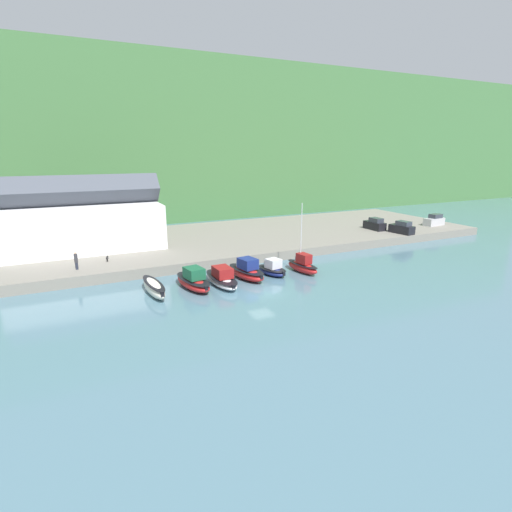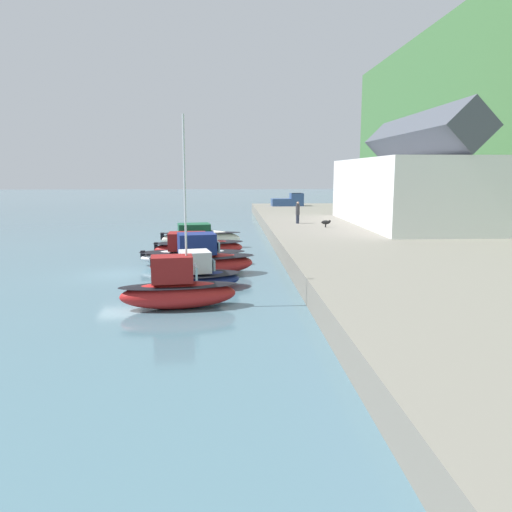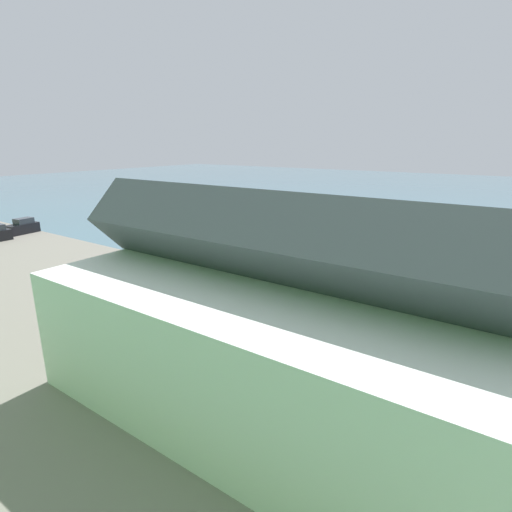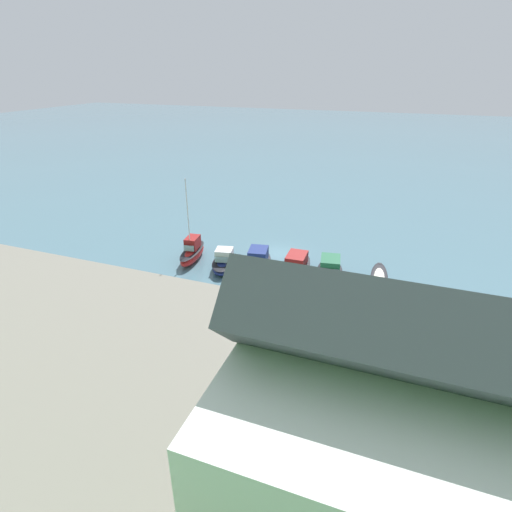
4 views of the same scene
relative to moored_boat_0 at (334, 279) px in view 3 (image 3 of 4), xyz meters
name	(u,v)px [view 3 (image 3 of 4)]	position (x,y,z in m)	size (l,w,h in m)	color
ground_plane	(268,259)	(10.76, -4.52, -0.80)	(320.00, 320.00, 0.00)	slate
quay_promenade	(92,325)	(10.76, 19.65, -0.15)	(99.91, 27.12, 1.30)	gray
harbor_clubhouse	(273,333)	(-5.68, 20.33, 4.25)	(22.01, 11.43, 10.55)	white
moored_boat_0	(334,279)	(0.00, 0.00, 0.00)	(2.00, 6.87, 1.52)	white
moored_boat_1	(295,270)	(4.44, 0.06, 0.11)	(3.47, 7.08, 2.51)	red
moored_boat_2	(270,265)	(7.76, -0.19, 0.00)	(2.71, 7.29, 2.24)	silver
moored_boat_3	(239,261)	(11.32, 0.69, 0.16)	(3.58, 6.80, 2.62)	red
moored_boat_4	(215,257)	(14.89, 0.72, -0.06)	(3.22, 4.95, 2.09)	navy
moored_boat_5	(194,250)	(18.87, -0.01, 0.13)	(2.38, 5.65, 8.84)	red
parked_car_2	(23,227)	(44.13, 8.33, 1.42)	(2.36, 4.41, 2.16)	black
person_on_quay	(377,312)	(-7.20, 9.18, 1.60)	(0.40, 0.40, 2.14)	#232838
dog_on_quay	(315,319)	(-3.53, 11.30, 0.96)	(0.46, 0.88, 0.68)	black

